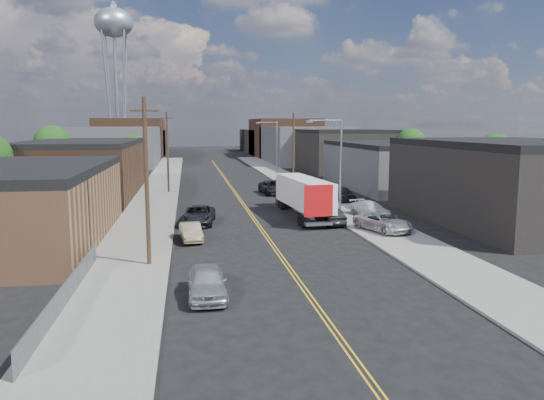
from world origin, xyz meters
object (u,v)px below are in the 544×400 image
object	(u,v)px
car_left_a	(207,282)
car_right_lot_b	(370,209)
car_right_oncoming	(330,217)
water_tower	(114,28)
car_left_c	(198,215)
car_right_lot_a	(383,222)
semi_truck	(301,194)
car_left_b	(191,232)
car_ahead_truck	(273,187)
car_right_lot_c	(342,194)

from	to	relation	value
car_left_a	car_right_lot_b	size ratio (longest dim) A/B	1.00
car_left_a	car_right_oncoming	world-z (taller)	car_left_a
water_tower	car_left_c	distance (m)	93.31
car_right_lot_a	semi_truck	bearing A→B (deg)	98.67
semi_truck	car_left_b	distance (m)	13.90
semi_truck	car_right_lot_a	size ratio (longest dim) A/B	2.70
water_tower	car_left_c	bearing A→B (deg)	-78.91
car_right_oncoming	car_right_lot_b	bearing A→B (deg)	-153.83
car_left_c	car_right_oncoming	xyz separation A→B (m)	(11.02, -1.99, -0.09)
water_tower	car_right_lot_a	distance (m)	102.33
car_left_c	water_tower	bearing A→B (deg)	108.28
car_left_b	car_left_c	bearing A→B (deg)	77.74
car_left_b	car_right_lot_b	size ratio (longest dim) A/B	0.87
car_ahead_truck	water_tower	bearing A→B (deg)	107.11
car_right_oncoming	car_ahead_truck	distance (m)	20.79
car_left_b	car_right_lot_a	world-z (taller)	car_right_lot_a
water_tower	car_left_c	world-z (taller)	water_tower
car_right_lot_c	car_right_lot_a	bearing A→B (deg)	-99.76
semi_truck	car_ahead_truck	distance (m)	15.97
car_right_oncoming	car_right_lot_a	size ratio (longest dim) A/B	0.80
car_right_oncoming	car_right_lot_c	distance (m)	13.64
water_tower	car_ahead_truck	xyz separation A→B (m)	(26.50, -68.00, -29.83)
car_left_a	car_left_c	bearing A→B (deg)	89.72
car_right_lot_a	car_left_c	bearing A→B (deg)	137.70
car_left_a	car_right_oncoming	xyz separation A→B (m)	(11.02, 17.67, -0.09)
car_left_b	semi_truck	bearing A→B (deg)	36.28
car_right_lot_c	car_ahead_truck	size ratio (longest dim) A/B	0.79
car_left_a	car_left_c	distance (m)	19.65
car_right_lot_c	water_tower	bearing A→B (deg)	109.41
car_right_lot_a	car_ahead_truck	xyz separation A→B (m)	(-4.70, 24.79, -0.06)
car_left_b	car_ahead_truck	distance (m)	27.25
semi_truck	car_right_lot_b	distance (m)	6.55
car_right_oncoming	car_right_lot_c	size ratio (longest dim) A/B	0.90
car_left_c	car_right_lot_a	world-z (taller)	car_right_lot_a
semi_truck	car_right_lot_c	xyz separation A→B (m)	(6.40, 7.92, -1.14)
car_right_lot_b	car_left_a	bearing A→B (deg)	-143.77
car_left_a	car_left_b	distance (m)	13.15
car_left_a	car_left_b	xyz separation A→B (m)	(-0.68, 13.13, -0.13)
car_left_b	car_right_lot_c	xyz separation A→B (m)	(16.58, 17.27, 0.29)
car_ahead_truck	car_left_a	bearing A→B (deg)	-108.08
car_left_a	car_right_lot_c	xyz separation A→B (m)	(15.90, 30.40, 0.16)
car_left_c	car_ahead_truck	size ratio (longest dim) A/B	0.95
car_right_lot_a	car_ahead_truck	bearing A→B (deg)	81.50
car_left_a	car_ahead_truck	distance (m)	39.56
car_left_c	car_left_a	bearing A→B (deg)	-82.81
car_left_a	water_tower	bearing A→B (deg)	98.80
car_left_c	car_ahead_truck	xyz separation A→B (m)	(9.50, 18.75, 0.04)
semi_truck	car_left_a	bearing A→B (deg)	-117.65
car_right_lot_a	car_right_lot_c	xyz separation A→B (m)	(1.69, 16.79, 0.07)
car_left_b	car_right_lot_c	world-z (taller)	car_right_lot_c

